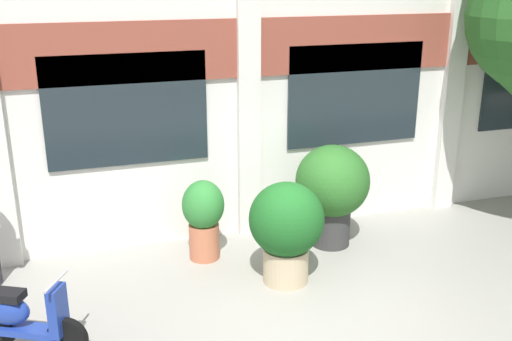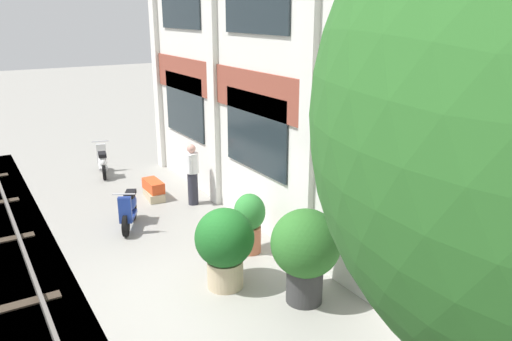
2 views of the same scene
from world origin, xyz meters
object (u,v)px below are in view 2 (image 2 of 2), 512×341
object	(u,v)px
potted_plant_stone_basin	(306,249)
scooter_second_parked	(129,209)
scooter_near_curb	(103,162)
potted_plant_fluted_column	(225,243)
resident_by_doorway	(192,173)
potted_plant_square_trough	(154,190)
potted_plant_glazed_jar	(250,220)

from	to	relation	value
potted_plant_stone_basin	scooter_second_parked	size ratio (longest dim) A/B	1.32
scooter_near_curb	scooter_second_parked	distance (m)	4.10
potted_plant_fluted_column	resident_by_doorway	size ratio (longest dim) A/B	0.93
potted_plant_stone_basin	scooter_second_parked	distance (m)	4.88
potted_plant_square_trough	scooter_near_curb	bearing A→B (deg)	-166.76
potted_plant_fluted_column	scooter_second_parked	distance (m)	3.55
potted_plant_stone_basin	resident_by_doorway	world-z (taller)	potted_plant_stone_basin
potted_plant_fluted_column	scooter_near_curb	size ratio (longest dim) A/B	1.08
scooter_second_parked	potted_plant_glazed_jar	bearing A→B (deg)	62.03
potted_plant_stone_basin	potted_plant_square_trough	size ratio (longest dim) A/B	1.79
potted_plant_fluted_column	scooter_second_parked	size ratio (longest dim) A/B	1.18
resident_by_doorway	scooter_second_parked	bearing A→B (deg)	53.13
potted_plant_square_trough	scooter_second_parked	xyz separation A→B (m)	(1.45, -1.11, 0.20)
scooter_second_parked	scooter_near_curb	bearing A→B (deg)	-158.73
potted_plant_glazed_jar	potted_plant_square_trough	distance (m)	4.06
potted_plant_glazed_jar	scooter_near_curb	distance (m)	6.72
potted_plant_stone_basin	resident_by_doorway	size ratio (longest dim) A/B	1.04
potted_plant_stone_basin	potted_plant_square_trough	xyz separation A→B (m)	(-6.05, -0.44, -0.75)
potted_plant_square_trough	potted_plant_fluted_column	world-z (taller)	potted_plant_fluted_column
potted_plant_stone_basin	potted_plant_glazed_jar	world-z (taller)	potted_plant_stone_basin
potted_plant_fluted_column	resident_by_doorway	distance (m)	4.17
potted_plant_fluted_column	potted_plant_glazed_jar	bearing A→B (deg)	131.29
potted_plant_glazed_jar	potted_plant_stone_basin	bearing A→B (deg)	-4.05
potted_plant_stone_basin	resident_by_doorway	xyz separation A→B (m)	(-5.12, 0.28, -0.13)
potted_plant_square_trough	scooter_near_curb	distance (m)	2.70
potted_plant_glazed_jar	potted_plant_fluted_column	xyz separation A→B (m)	(0.94, -1.07, 0.13)
potted_plant_fluted_column	scooter_second_parked	bearing A→B (deg)	-169.73
potted_plant_stone_basin	scooter_near_curb	bearing A→B (deg)	-173.03
potted_plant_square_trough	potted_plant_fluted_column	size ratio (longest dim) A/B	0.63
potted_plant_square_trough	scooter_second_parked	world-z (taller)	scooter_second_parked
scooter_second_parked	potted_plant_stone_basin	bearing A→B (deg)	46.82
potted_plant_square_trough	resident_by_doorway	world-z (taller)	resident_by_doorway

